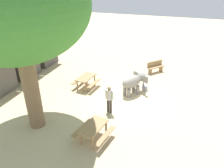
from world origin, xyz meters
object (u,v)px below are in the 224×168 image
at_px(market_stall_teal, 21,62).
at_px(market_stall_orange, 41,51).
at_px(shade_tree_main, 15,7).
at_px(wooden_bench, 155,66).
at_px(elephant, 134,82).
at_px(person_handler, 109,97).
at_px(feed_bucket, 145,88).
at_px(picnic_table_far, 93,129).
at_px(picnic_table_near, 86,80).

relative_size(market_stall_teal, market_stall_orange, 1.00).
height_order(shade_tree_main, wooden_bench, shade_tree_main).
bearing_deg(elephant, person_handler, -163.41).
bearing_deg(feed_bucket, market_stall_orange, 78.15).
bearing_deg(feed_bucket, picnic_table_far, 166.27).
relative_size(elephant, wooden_bench, 1.38).
height_order(shade_tree_main, picnic_table_near, shade_tree_main).
relative_size(elephant, market_stall_teal, 0.71).
xyz_separation_m(elephant, market_stall_teal, (-0.00, 8.54, 0.30)).
bearing_deg(market_stall_orange, person_handler, -123.24).
xyz_separation_m(wooden_bench, market_stall_orange, (-1.24, 9.35, 0.67)).
height_order(elephant, wooden_bench, elephant).
relative_size(wooden_bench, market_stall_orange, 0.52).
xyz_separation_m(wooden_bench, feed_bucket, (-3.17, 0.19, -0.31)).
distance_m(person_handler, market_stall_teal, 8.15).
distance_m(picnic_table_far, feed_bucket, 5.71).
distance_m(shade_tree_main, feed_bucket, 9.01).
height_order(elephant, market_stall_orange, market_stall_orange).
distance_m(wooden_bench, market_stall_teal, 10.13).
bearing_deg(person_handler, elephant, -1.32).
distance_m(shade_tree_main, picnic_table_far, 6.07).
bearing_deg(picnic_table_far, picnic_table_near, -142.04).
bearing_deg(elephant, feed_bucket, -8.79).
bearing_deg(feed_bucket, wooden_bench, -3.48).
relative_size(picnic_table_near, market_stall_teal, 0.66).
height_order(picnic_table_near, picnic_table_far, same).
relative_size(elephant, picnic_table_near, 1.08).
xyz_separation_m(person_handler, shade_tree_main, (-2.26, 3.11, 4.82)).
distance_m(elephant, picnic_table_near, 3.23).
bearing_deg(picnic_table_near, elephant, 100.38).
relative_size(person_handler, market_stall_orange, 0.64).
bearing_deg(picnic_table_far, feed_bucket, 176.03).
height_order(wooden_bench, picnic_table_near, wooden_bench).
relative_size(picnic_table_near, picnic_table_far, 0.96).
distance_m(elephant, wooden_bench, 3.94).
xyz_separation_m(shade_tree_main, market_stall_orange, (7.34, 4.65, -4.63)).
distance_m(person_handler, wooden_bench, 6.55).
bearing_deg(wooden_bench, person_handler, 28.49).
height_order(elephant, picnic_table_far, elephant).
bearing_deg(elephant, picnic_table_near, 127.57).
xyz_separation_m(elephant, picnic_table_far, (-4.85, 0.73, -0.25)).
height_order(person_handler, wooden_bench, person_handler).
bearing_deg(person_handler, picnic_table_far, -162.90).
xyz_separation_m(shade_tree_main, market_stall_teal, (4.74, 4.65, -4.63)).
xyz_separation_m(shade_tree_main, picnic_table_near, (4.54, -0.67, -5.18)).
bearing_deg(person_handler, market_stall_orange, 72.72).
distance_m(picnic_table_near, picnic_table_far, 5.27).
distance_m(shade_tree_main, market_stall_teal, 8.09).
bearing_deg(wooden_bench, picnic_table_far, 32.52).
xyz_separation_m(shade_tree_main, wooden_bench, (8.59, -4.70, -5.29)).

